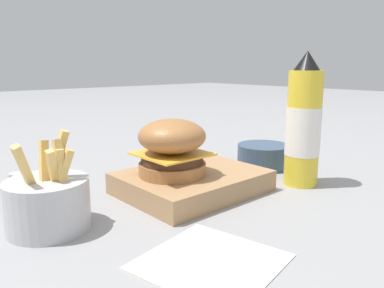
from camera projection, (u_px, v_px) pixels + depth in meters
ground_plane at (174, 201)px, 0.62m from camera, size 6.00×6.00×0.00m
serving_board at (192, 182)px, 0.66m from camera, size 0.24×0.19×0.04m
burger at (172, 147)px, 0.63m from camera, size 0.11×0.11×0.10m
ketchup_bottle at (303, 126)px, 0.68m from camera, size 0.06×0.06×0.25m
fries_basket at (48, 203)px, 0.51m from camera, size 0.11×0.11×0.14m
side_bowl at (264, 155)px, 0.82m from camera, size 0.11×0.11×0.05m
spoon at (31, 175)px, 0.75m from camera, size 0.11×0.15×0.01m
ketchup_puddle at (210, 159)px, 0.89m from camera, size 0.06×0.06×0.00m
parchment_square at (211, 261)px, 0.43m from camera, size 0.17×0.17×0.00m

